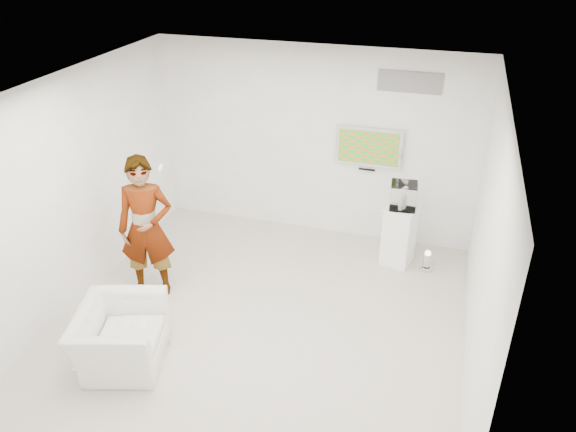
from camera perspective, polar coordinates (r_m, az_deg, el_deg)
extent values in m
cube|color=beige|center=(7.38, -2.47, -10.31)|extent=(5.00, 5.00, 0.01)
cube|color=#2A2A2C|center=(5.99, -3.06, 12.64)|extent=(5.00, 5.00, 0.01)
cube|color=silver|center=(8.74, 2.71, 7.43)|extent=(5.00, 0.01, 3.00)
cube|color=silver|center=(4.70, -13.12, -14.04)|extent=(5.00, 0.01, 3.00)
cube|color=silver|center=(7.68, -20.64, 2.52)|extent=(0.01, 5.00, 3.00)
cube|color=silver|center=(6.28, 19.40, -3.17)|extent=(0.01, 5.00, 3.00)
cube|color=silver|center=(8.52, 8.22, 6.97)|extent=(1.00, 0.08, 0.60)
cube|color=slate|center=(8.20, 12.28, 13.14)|extent=(0.90, 0.02, 0.30)
imported|color=silver|center=(7.56, -14.21, -1.21)|extent=(0.84, 0.69, 1.98)
imported|color=silver|center=(6.85, -16.68, -11.60)|extent=(1.19, 1.28, 0.69)
cube|color=white|center=(8.39, 11.22, -1.92)|extent=(0.55, 0.55, 0.93)
cylinder|color=silver|center=(8.45, 13.93, -4.44)|extent=(0.24, 0.24, 0.31)
cube|color=white|center=(8.09, 11.64, 2.03)|extent=(0.39, 0.39, 0.36)
cube|color=white|center=(8.12, 11.59, 1.54)|extent=(0.10, 0.16, 0.21)
cube|color=white|center=(7.30, -12.81, 4.83)|extent=(0.07, 0.14, 0.04)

